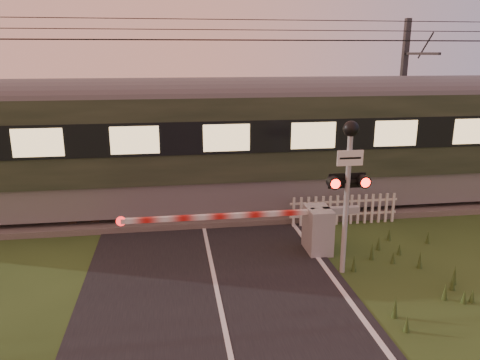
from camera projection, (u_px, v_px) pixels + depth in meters
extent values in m
plane|color=#243A16|center=(222.00, 315.00, 9.45)|extent=(160.00, 160.00, 0.00)
cube|color=black|center=(222.00, 314.00, 9.45)|extent=(6.00, 140.00, 0.02)
cube|color=#47423D|center=(200.00, 209.00, 15.64)|extent=(140.00, 3.40, 0.24)
cube|color=slate|center=(202.00, 211.00, 14.90)|extent=(140.00, 0.08, 0.14)
cube|color=slate|center=(199.00, 197.00, 16.27)|extent=(140.00, 0.08, 0.14)
cube|color=#2D2116|center=(200.00, 206.00, 15.60)|extent=(0.24, 2.20, 0.06)
cylinder|color=black|center=(197.00, 40.00, 13.92)|extent=(120.00, 0.02, 0.02)
cylinder|color=black|center=(196.00, 40.00, 14.49)|extent=(120.00, 0.02, 0.02)
cylinder|color=black|center=(196.00, 19.00, 14.05)|extent=(120.00, 0.02, 0.02)
cylinder|color=black|center=(196.00, 30.00, 14.13)|extent=(120.00, 0.02, 0.02)
cube|color=slate|center=(222.00, 186.00, 15.54)|extent=(20.39, 2.70, 1.01)
cube|color=black|center=(221.00, 134.00, 15.07)|extent=(21.24, 2.93, 2.53)
cylinder|color=#4C4C4F|center=(221.00, 94.00, 14.74)|extent=(21.24, 1.03, 1.03)
cube|color=#FFD893|center=(227.00, 138.00, 13.60)|extent=(18.26, 0.04, 0.79)
cube|color=gray|center=(318.00, 230.00, 12.35)|extent=(0.60, 0.93, 1.21)
cylinder|color=gray|center=(312.00, 230.00, 12.32)|extent=(0.13, 0.13, 1.21)
cube|color=gray|center=(341.00, 210.00, 12.30)|extent=(0.99, 0.18, 0.18)
cube|color=red|center=(220.00, 216.00, 11.84)|extent=(4.88, 0.12, 0.12)
cylinder|color=red|center=(121.00, 221.00, 11.49)|extent=(0.24, 0.04, 0.24)
cylinder|color=gray|center=(346.00, 206.00, 10.87)|extent=(0.12, 0.12, 3.33)
cube|color=white|center=(350.00, 158.00, 10.51)|extent=(0.61, 0.03, 0.36)
sphere|color=black|center=(351.00, 129.00, 10.39)|extent=(0.36, 0.36, 0.36)
cube|color=black|center=(348.00, 181.00, 10.71)|extent=(0.83, 0.07, 0.07)
cylinder|color=#FF140C|center=(336.00, 184.00, 10.49)|extent=(0.22, 0.02, 0.22)
cylinder|color=#FF140C|center=(366.00, 183.00, 10.59)|extent=(0.22, 0.02, 0.22)
cube|color=black|center=(347.00, 181.00, 10.76)|extent=(0.89, 0.02, 0.36)
cube|color=silver|center=(343.00, 214.00, 14.40)|extent=(3.42, 0.04, 0.06)
cube|color=silver|center=(344.00, 202.00, 14.29)|extent=(3.42, 0.04, 0.06)
cube|color=#2D2D30|center=(401.00, 104.00, 18.16)|extent=(0.20, 0.20, 6.36)
cube|color=#2D2D30|center=(421.00, 54.00, 16.56)|extent=(0.09, 2.40, 0.09)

